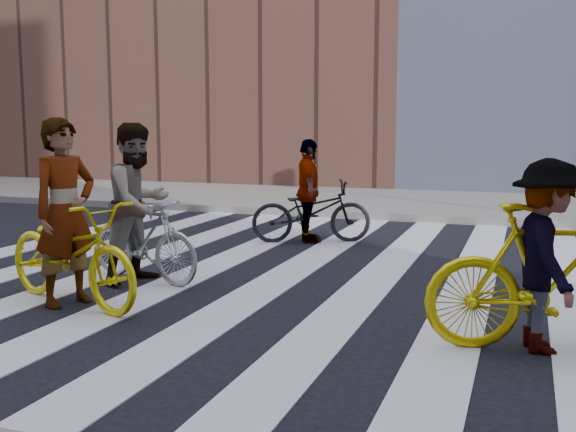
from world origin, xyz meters
The scene contains 11 objects.
ground centered at (0.00, 0.00, 0.00)m, with size 100.00×100.00×0.00m, color black.
sidewalk_far centered at (0.00, 7.50, 0.07)m, with size 100.00×5.00×0.15m, color gray.
zebra_crosswalk centered at (0.00, 0.00, 0.01)m, with size 8.25×10.00×0.01m.
bike_yellow_left centered at (-1.08, -2.19, 0.55)m, with size 0.73×2.09×1.10m, color yellow.
bike_silver_mid centered at (-0.94, -1.03, 0.51)m, with size 0.48×1.71×1.03m, color #A6AAB0.
bike_yellow_right centered at (3.55, -2.08, 0.62)m, with size 0.58×2.05×1.23m, color #D4C00B.
bike_dark_rear centered at (0.13, 2.21, 0.50)m, with size 0.66×1.89×0.99m, color black.
rider_left centered at (-1.13, -2.19, 0.97)m, with size 0.71×0.46×1.93m, color slate.
rider_mid centered at (-0.99, -1.03, 0.94)m, with size 0.92×0.71×1.88m, color slate.
rider_right centered at (3.50, -2.08, 0.80)m, with size 1.03×0.59×1.59m, color slate.
rider_rear centered at (0.08, 2.21, 0.82)m, with size 0.96×0.40×1.64m, color slate.
Camera 1 is at (3.32, -7.88, 1.86)m, focal length 42.00 mm.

